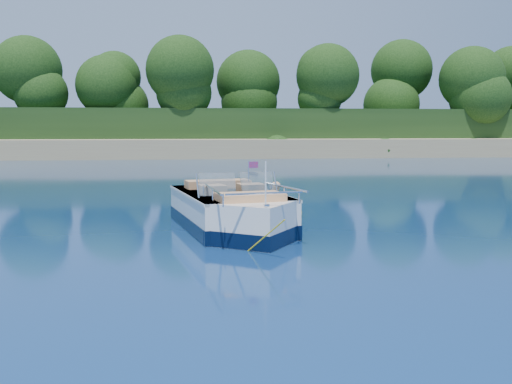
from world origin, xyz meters
TOP-DOWN VIEW (x-y plane):
  - ground at (0.00, 0.00)m, footprint 160.00×160.00m
  - shoreline at (0.00, 63.77)m, footprint 170.00×59.00m
  - treeline at (0.04, 41.01)m, footprint 150.00×7.12m
  - motorboat at (1.31, 3.55)m, footprint 2.90×5.96m
  - tow_tube at (2.76, 5.73)m, footprint 1.56×1.56m
  - boy at (2.62, 5.63)m, footprint 0.53×0.85m

SIDE VIEW (x-z plane):
  - ground at x=0.00m, z-range 0.00..0.00m
  - boy at x=2.62m, z-range -0.77..0.77m
  - tow_tube at x=2.76m, z-range -0.08..0.25m
  - motorboat at x=1.31m, z-range -0.61..1.39m
  - shoreline at x=0.00m, z-range -2.02..3.98m
  - treeline at x=0.04m, z-range 1.45..9.64m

